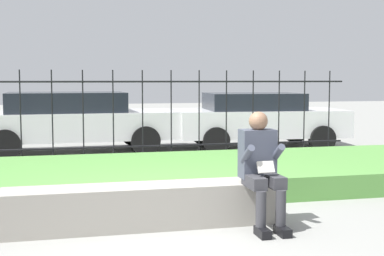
% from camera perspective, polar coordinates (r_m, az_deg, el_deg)
% --- Properties ---
extents(ground_plane, '(60.00, 60.00, 0.00)m').
position_cam_1_polar(ground_plane, '(6.04, -2.10, -10.31)').
color(ground_plane, gray).
extents(stone_bench, '(3.01, 0.49, 0.47)m').
position_cam_1_polar(stone_bench, '(5.94, -5.18, -8.54)').
color(stone_bench, gray).
rests_on(stone_bench, ground_plane).
extents(person_seated_reader, '(0.42, 0.73, 1.26)m').
position_cam_1_polar(person_seated_reader, '(5.88, 7.36, -3.87)').
color(person_seated_reader, black).
rests_on(person_seated_reader, ground_plane).
extents(grass_berm, '(10.76, 2.91, 0.33)m').
position_cam_1_polar(grass_berm, '(8.08, -5.10, -5.17)').
color(grass_berm, '#569342').
rests_on(grass_berm, ground_plane).
extents(iron_fence, '(8.76, 0.03, 1.79)m').
position_cam_1_polar(iron_fence, '(10.03, -6.84, 1.27)').
color(iron_fence, black).
rests_on(iron_fence, ground_plane).
extents(car_parked_right, '(4.04, 2.20, 1.30)m').
position_cam_1_polar(car_parked_right, '(12.70, 7.01, 1.03)').
color(car_parked_right, silver).
rests_on(car_parked_right, ground_plane).
extents(car_parked_center, '(4.62, 2.06, 1.33)m').
position_cam_1_polar(car_parked_center, '(12.10, -12.57, 0.85)').
color(car_parked_center, silver).
rests_on(car_parked_center, ground_plane).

